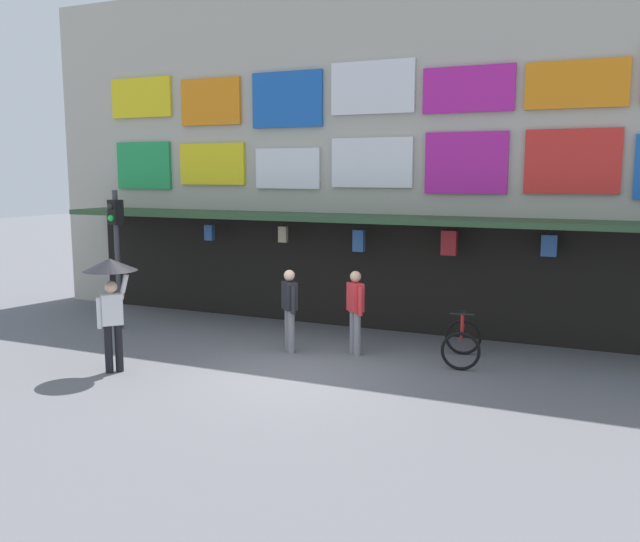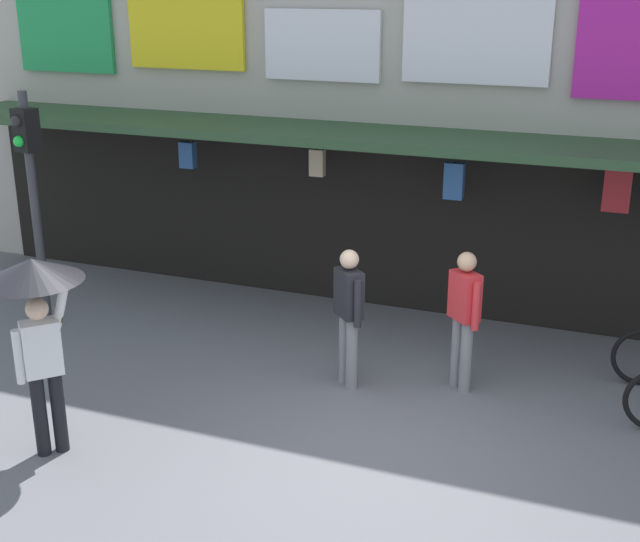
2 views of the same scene
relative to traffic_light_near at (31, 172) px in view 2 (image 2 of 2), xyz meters
The scene contains 6 objects.
ground_plane 5.98m from the traffic_light_near, 17.12° to the right, with size 80.00×80.00×0.00m, color slate.
shopfront 6.36m from the traffic_light_near, 28.68° to the left, with size 18.00×2.60×8.00m.
traffic_light_near is the anchor object (origin of this frame).
pedestrian_with_umbrella 3.61m from the traffic_light_near, 51.09° to the right, with size 0.96×0.96×2.08m.
pedestrian_in_black 4.72m from the traffic_light_near, ahead, with size 0.41×0.41×1.68m.
pedestrian_in_purple 5.93m from the traffic_light_near, ahead, with size 0.41×0.41×1.68m.
Camera 2 is at (2.16, -7.20, 4.60)m, focal length 47.55 mm.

